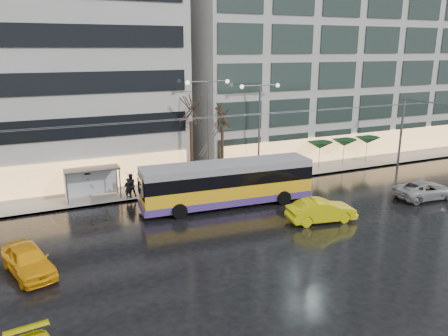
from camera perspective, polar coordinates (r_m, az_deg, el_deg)
ground at (r=29.08m, az=2.39°, el=-8.46°), size 140.00×140.00×0.00m
sidewalk at (r=41.92m, az=-3.64°, el=-0.81°), size 80.00×10.00×0.15m
kerb at (r=37.52m, az=-1.00°, el=-2.74°), size 80.00×0.10×0.15m
building_right at (r=52.78m, az=12.34°, el=16.04°), size 32.00×14.00×25.00m
trolleybus at (r=33.40m, az=0.45°, el=-2.19°), size 13.40×5.56×6.15m
catenary at (r=35.06m, az=-1.82°, el=3.03°), size 42.24×5.12×7.00m
bus_shelter at (r=36.01m, az=-17.46°, el=-1.11°), size 4.20×1.60×2.51m
street_lamp_near at (r=37.72m, az=-2.08°, el=6.60°), size 3.96×0.36×9.03m
street_lamp_far at (r=39.87m, az=4.64°, el=6.64°), size 3.96×0.36×8.53m
tree_a at (r=37.22m, az=-4.38°, el=8.15°), size 3.20×3.20×8.40m
tree_b at (r=38.60m, az=-0.23°, el=7.42°), size 3.20×3.20×7.70m
parasol_a at (r=44.35m, az=12.41°, el=2.93°), size 2.50×2.50×2.65m
parasol_b at (r=46.17m, az=15.43°, el=3.21°), size 2.50×2.50×2.65m
parasol_c at (r=48.10m, az=18.21°, el=3.47°), size 2.50×2.50×2.65m
taxi_a at (r=26.10m, az=-24.22°, el=-10.91°), size 3.12×4.96×1.57m
taxi_b at (r=31.34m, az=12.60°, el=-5.45°), size 5.06×2.40×1.60m
sedan_silver at (r=38.75m, az=24.80°, el=-2.62°), size 5.30×2.77×1.43m
pedestrian_a at (r=35.40m, az=-12.49°, el=-1.66°), size 1.15×1.16×2.19m
pedestrian_b at (r=35.83m, az=-12.12°, el=-2.22°), size 1.02×0.84×1.94m
pedestrian_c at (r=36.95m, az=-17.41°, el=-1.83°), size 1.26×1.13×2.11m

